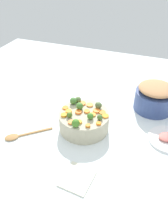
{
  "coord_description": "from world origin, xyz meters",
  "views": [
    {
      "loc": [
        -0.87,
        -0.36,
        0.86
      ],
      "look_at": [
        0.04,
        -0.02,
        0.13
      ],
      "focal_mm": 35.93,
      "sensor_mm": 36.0,
      "label": 1
    }
  ],
  "objects": [
    {
      "name": "tabletop",
      "position": [
        0.0,
        0.0,
        0.01
      ],
      "size": [
        2.4,
        2.4,
        0.02
      ],
      "primitive_type": "cube",
      "color": "white",
      "rests_on": "ground"
    },
    {
      "name": "brussels_sprout_3",
      "position": [
        -0.02,
        0.04,
        0.14
      ],
      "size": [
        0.03,
        0.03,
        0.03
      ],
      "primitive_type": "sphere",
      "color": "#4A6D24",
      "rests_on": "serving_bowl_carrots"
    },
    {
      "name": "carrot_slice_10",
      "position": [
        -0.02,
        0.07,
        0.13
      ],
      "size": [
        0.04,
        0.04,
        0.01
      ],
      "primitive_type": "cylinder",
      "rotation": [
        0.0,
        0.0,
        0.06
      ],
      "color": "orange",
      "rests_on": "serving_bowl_carrots"
    },
    {
      "name": "carrot_slice_6",
      "position": [
        0.08,
        -0.11,
        0.13
      ],
      "size": [
        0.05,
        0.05,
        0.01
      ],
      "primitive_type": "cylinder",
      "rotation": [
        0.0,
        0.0,
        5.78
      ],
      "color": "orange",
      "rests_on": "serving_bowl_carrots"
    },
    {
      "name": "carrot_slice_4",
      "position": [
        0.08,
        -0.08,
        0.13
      ],
      "size": [
        0.05,
        0.05,
        0.01
      ],
      "primitive_type": "cylinder",
      "rotation": [
        0.0,
        0.0,
        0.78
      ],
      "color": "orange",
      "rests_on": "serving_bowl_carrots"
    },
    {
      "name": "brussels_sprout_1",
      "position": [
        0.13,
        0.05,
        0.14
      ],
      "size": [
        0.03,
        0.03,
        0.03
      ],
      "primitive_type": "sphere",
      "color": "#5A753F",
      "rests_on": "serving_bowl_carrots"
    },
    {
      "name": "carrot_slice_8",
      "position": [
        0.12,
        0.02,
        0.13
      ],
      "size": [
        0.06,
        0.06,
        0.01
      ],
      "primitive_type": "cylinder",
      "rotation": [
        0.0,
        0.0,
        2.41
      ],
      "color": "orange",
      "rests_on": "serving_bowl_carrots"
    },
    {
      "name": "carrot_slice_1",
      "position": [
        0.12,
        -0.03,
        0.13
      ],
      "size": [
        0.04,
        0.04,
        0.01
      ],
      "primitive_type": "cylinder",
      "rotation": [
        0.0,
        0.0,
        6.26
      ],
      "color": "orange",
      "rests_on": "serving_bowl_carrots"
    },
    {
      "name": "metal_pot",
      "position": [
        0.37,
        -0.37,
        0.08
      ],
      "size": [
        0.24,
        0.24,
        0.13
      ],
      "primitive_type": "cylinder",
      "color": "navy",
      "rests_on": "tabletop"
    },
    {
      "name": "carrot_slice_5",
      "position": [
        -0.02,
        -0.12,
        0.13
      ],
      "size": [
        0.03,
        0.03,
        0.01
      ],
      "primitive_type": "cylinder",
      "rotation": [
        0.0,
        0.0,
        4.56
      ],
      "color": "orange",
      "rests_on": "serving_bowl_carrots"
    },
    {
      "name": "carrot_slice_0",
      "position": [
        -0.06,
        0.01,
        0.13
      ],
      "size": [
        0.05,
        0.05,
        0.01
      ],
      "primitive_type": "cylinder",
      "rotation": [
        0.0,
        0.0,
        0.73
      ],
      "color": "orange",
      "rests_on": "serving_bowl_carrots"
    },
    {
      "name": "brussels_sprout_5",
      "position": [
        0.01,
        -0.07,
        0.14
      ],
      "size": [
        0.03,
        0.03,
        0.03
      ],
      "primitive_type": "sphere",
      "color": "#43832A",
      "rests_on": "serving_bowl_carrots"
    },
    {
      "name": "carrot_slice_7",
      "position": [
        0.04,
        -0.07,
        0.13
      ],
      "size": [
        0.05,
        0.05,
        0.01
      ],
      "primitive_type": "cylinder",
      "rotation": [
        0.0,
        0.0,
        2.77
      ],
      "color": "orange",
      "rests_on": "serving_bowl_carrots"
    },
    {
      "name": "brussels_sprout_4",
      "position": [
        0.1,
        0.07,
        0.14
      ],
      "size": [
        0.04,
        0.04,
        0.04
      ],
      "primitive_type": "sphere",
      "color": "#457B35",
      "rests_on": "serving_bowl_carrots"
    },
    {
      "name": "carrot_slice_11",
      "position": [
        0.03,
        0.01,
        0.13
      ],
      "size": [
        0.05,
        0.05,
        0.01
      ],
      "primitive_type": "cylinder",
      "rotation": [
        0.0,
        0.0,
        0.79
      ],
      "color": "orange",
      "rests_on": "serving_bowl_carrots"
    },
    {
      "name": "wooden_spoon",
      "position": [
        -0.15,
        0.29,
        0.03
      ],
      "size": [
        0.19,
        0.22,
        0.01
      ],
      "color": "#A97844",
      "rests_on": "tabletop"
    },
    {
      "name": "ham_plate",
      "position": [
        0.11,
        -0.48,
        0.03
      ],
      "size": [
        0.21,
        0.21,
        0.01
      ],
      "primitive_type": "cylinder",
      "color": "white",
      "rests_on": "tabletop"
    },
    {
      "name": "dish_towel",
      "position": [
        -0.29,
        -0.12,
        0.02
      ],
      "size": [
        0.16,
        0.14,
        0.01
      ],
      "primitive_type": "cube",
      "rotation": [
        0.0,
        0.0,
        -0.09
      ],
      "color": "silver",
      "rests_on": "tabletop"
    },
    {
      "name": "stuffing_mound",
      "position": [
        0.37,
        -0.37,
        0.17
      ],
      "size": [
        0.22,
        0.22,
        0.05
      ],
      "primitive_type": "ellipsoid",
      "color": "tan",
      "rests_on": "metal_pot"
    },
    {
      "name": "ham_slice_main",
      "position": [
        0.1,
        -0.47,
        0.04
      ],
      "size": [
        0.11,
        0.12,
        0.02
      ],
      "primitive_type": "ellipsoid",
      "rotation": [
        0.0,
        0.0,
        5.23
      ],
      "color": "#D26B62",
      "rests_on": "ham_plate"
    },
    {
      "name": "brussels_sprout_7",
      "position": [
        0.02,
        -0.12,
        0.14
      ],
      "size": [
        0.03,
        0.03,
        0.03
      ],
      "primitive_type": "sphere",
      "color": "#487030",
      "rests_on": "serving_bowl_carrots"
    },
    {
      "name": "carrot_slice_9",
      "position": [
        -0.04,
        -0.03,
        0.13
      ],
      "size": [
        0.04,
        0.04,
        0.01
      ],
      "primitive_type": "cylinder",
      "rotation": [
        0.0,
        0.0,
        0.91
      ],
      "color": "orange",
      "rests_on": "serving_bowl_carrots"
    },
    {
      "name": "serving_bowl_carrots",
      "position": [
        0.04,
        -0.02,
        0.07
      ],
      "size": [
        0.28,
        0.28,
        0.1
      ],
      "primitive_type": "cylinder",
      "color": "#B6AF91",
      "rests_on": "tabletop"
    },
    {
      "name": "brussels_sprout_6",
      "position": [
        -0.08,
        -0.02,
        0.15
      ],
      "size": [
        0.04,
        0.04,
        0.04
      ],
      "primitive_type": "sphere",
      "color": "#437C25",
      "rests_on": "serving_bowl_carrots"
    },
    {
      "name": "brussels_sprout_2",
      "position": [
        0.11,
        -0.08,
        0.14
      ],
      "size": [
        0.04,
        0.04,
        0.04
      ],
      "primitive_type": "sphere",
      "color": "#597040",
      "rests_on": "serving_bowl_carrots"
    },
    {
      "name": "carrot_slice_2",
      "position": [
        0.05,
        0.09,
        0.13
      ],
      "size": [
        0.05,
        0.05,
        0.01
      ],
      "primitive_type": "cylinder",
      "rotation": [
        0.0,
        0.0,
        4.29
      ],
      "color": "orange",
      "rests_on": "serving_bowl_carrots"
    },
    {
      "name": "carrot_slice_13",
      "position": [
        0.05,
        -0.14,
        0.13
      ],
      "size": [
        0.05,
        0.05,
        0.01
      ],
      "primitive_type": "cylinder",
      "rotation": [
        0.0,
        0.0,
        5.75
      ],
      "color": "orange",
      "rests_on": "serving_bowl_carrots"
    },
    {
      "name": "carrot_slice_3",
      "position": [
        -0.06,
        -0.08,
        0.13
      ],
      "size": [
        0.04,
        0.04,
        0.01
      ],
      "primitive_type": "cylinder",
      "rotation": [
        0.0,
        0.0,
        0.74
      ],
      "color": "orange",
      "rests_on": "serving_bowl_carrots"
    },
    {
      "name": "carrot_slice_14",
      "position": [
        0.02,
        0.06,
        0.13
      ],
      "size": [
        0.04,
        0.04,
        0.01
      ],
      "primitive_type": "cylinder",
      "rotation": [
        0.0,
        0.0,
        4.37
      ],
      "color": "orange",
      "rests_on": "serving_bowl_carrots"
    },
    {
      "name": "carrot_slice_12",
      "position": [
        0.06,
        -0.03,
        0.13
      ],
      "size": [
        0.03,
        0.03,
        0.01
      ],
      "primitive_type": "cylinder",
      "rotation": [
        0.0,
        0.0,
        1.6
      ],
      "color": "orange",
      "rests_on": "serving_bowl_carrots"
    },
    {
      "name": "brussels_sprout_0",
      "position": [
        0.07,
        0.01,
        0.14
      ],
      "size": [
        0.04,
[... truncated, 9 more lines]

